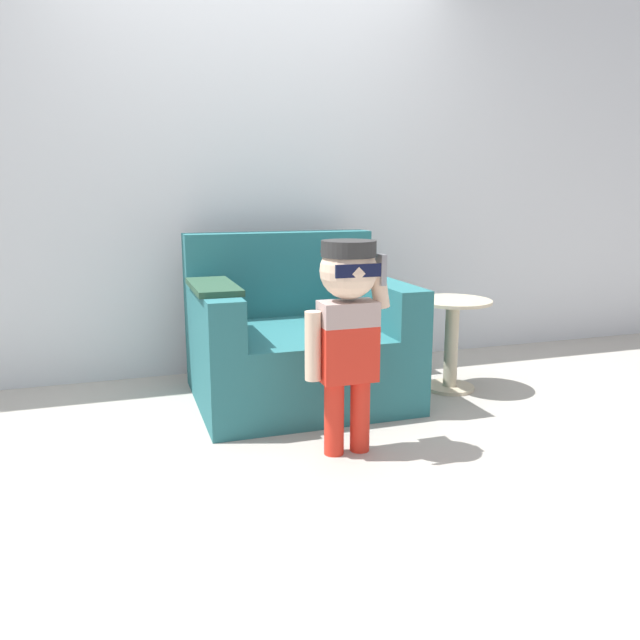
{
  "coord_description": "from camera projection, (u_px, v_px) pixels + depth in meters",
  "views": [
    {
      "loc": [
        -0.85,
        -3.1,
        1.13
      ],
      "look_at": [
        0.09,
        -0.29,
        0.52
      ],
      "focal_mm": 35.0,
      "sensor_mm": 36.0,
      "label": 1
    }
  ],
  "objects": [
    {
      "name": "person_child",
      "position": [
        348.0,
        314.0,
        2.64
      ],
      "size": [
        0.38,
        0.29,
        0.94
      ],
      "color": "red",
      "rests_on": "ground_plane"
    },
    {
      "name": "wall_back",
      "position": [
        251.0,
        164.0,
        3.85
      ],
      "size": [
        10.0,
        0.05,
        2.6
      ],
      "color": "silver",
      "rests_on": "ground_plane"
    },
    {
      "name": "armchair",
      "position": [
        295.0,
        341.0,
        3.47
      ],
      "size": [
        1.13,
        0.99,
        0.9
      ],
      "color": "#286B70",
      "rests_on": "ground_plane"
    },
    {
      "name": "side_table",
      "position": [
        452.0,
        336.0,
        3.59
      ],
      "size": [
        0.44,
        0.44,
        0.53
      ],
      "color": "beige",
      "rests_on": "ground_plane"
    },
    {
      "name": "ground_plane",
      "position": [
        288.0,
        405.0,
        3.37
      ],
      "size": [
        10.0,
        10.0,
        0.0
      ],
      "primitive_type": "plane",
      "color": "#ADA89E"
    }
  ]
}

